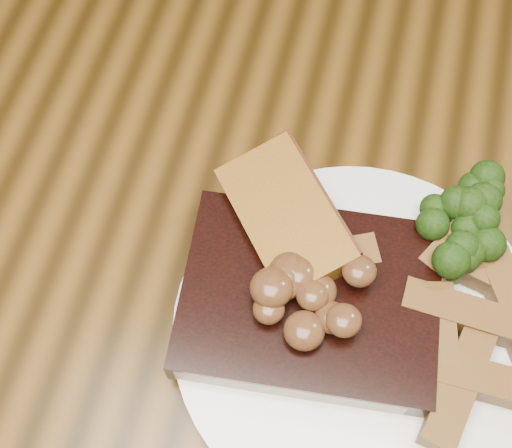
{
  "coord_description": "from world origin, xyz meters",
  "views": [
    {
      "loc": [
        0.06,
        -0.24,
        1.25
      ],
      "look_at": [
        0.0,
        -0.01,
        0.78
      ],
      "focal_mm": 50.0,
      "sensor_mm": 36.0,
      "label": 1
    }
  ],
  "objects_px": {
    "plate": "(359,332)",
    "steak": "(309,299)",
    "dining_table": "(255,275)",
    "garlic_bread": "(286,230)",
    "potato_wedges": "(440,322)"
  },
  "relations": [
    {
      "from": "plate",
      "to": "garlic_bread",
      "type": "bearing_deg",
      "value": 139.51
    },
    {
      "from": "garlic_bread",
      "to": "potato_wedges",
      "type": "xyz_separation_m",
      "value": [
        0.12,
        -0.04,
        -0.0
      ]
    },
    {
      "from": "steak",
      "to": "garlic_bread",
      "type": "height_order",
      "value": "steak"
    },
    {
      "from": "garlic_bread",
      "to": "potato_wedges",
      "type": "distance_m",
      "value": 0.13
    },
    {
      "from": "steak",
      "to": "plate",
      "type": "bearing_deg",
      "value": -16.84
    },
    {
      "from": "dining_table",
      "to": "plate",
      "type": "height_order",
      "value": "plate"
    },
    {
      "from": "plate",
      "to": "potato_wedges",
      "type": "xyz_separation_m",
      "value": [
        0.05,
        0.01,
        0.02
      ]
    },
    {
      "from": "dining_table",
      "to": "potato_wedges",
      "type": "xyz_separation_m",
      "value": [
        0.15,
        -0.05,
        0.12
      ]
    },
    {
      "from": "dining_table",
      "to": "garlic_bread",
      "type": "height_order",
      "value": "garlic_bread"
    },
    {
      "from": "plate",
      "to": "steak",
      "type": "distance_m",
      "value": 0.04
    },
    {
      "from": "garlic_bread",
      "to": "potato_wedges",
      "type": "bearing_deg",
      "value": 30.48
    },
    {
      "from": "plate",
      "to": "potato_wedges",
      "type": "relative_size",
      "value": 2.32
    },
    {
      "from": "garlic_bread",
      "to": "potato_wedges",
      "type": "height_order",
      "value": "same"
    },
    {
      "from": "garlic_bread",
      "to": "dining_table",
      "type": "bearing_deg",
      "value": -144.23
    },
    {
      "from": "steak",
      "to": "garlic_bread",
      "type": "xyz_separation_m",
      "value": [
        -0.03,
        0.05,
        -0.0
      ]
    }
  ]
}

